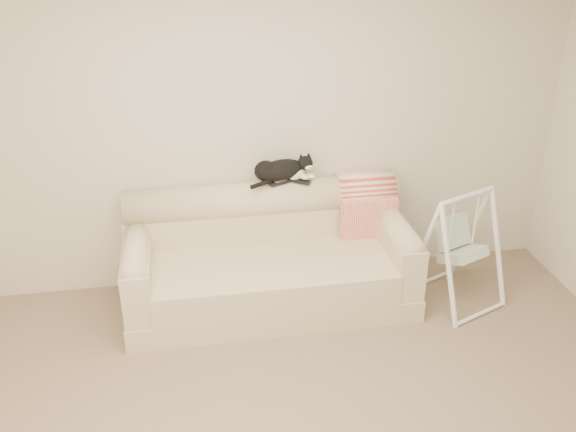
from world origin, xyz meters
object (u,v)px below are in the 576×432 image
object	(u,v)px
remote_a	(280,182)
baby_swing	(459,248)
tuxedo_cat	(282,170)
sofa	(269,260)
remote_b	(300,181)

from	to	relation	value
remote_a	baby_swing	distance (m)	1.47
tuxedo_cat	baby_swing	xyz separation A→B (m)	(1.30, -0.50, -0.54)
sofa	remote_b	world-z (taller)	remote_b
sofa	tuxedo_cat	size ratio (longest dim) A/B	4.13
remote_b	baby_swing	bearing A→B (deg)	-22.01
tuxedo_cat	baby_swing	size ratio (longest dim) A/B	0.57
sofa	remote_a	size ratio (longest dim) A/B	11.83
sofa	remote_a	world-z (taller)	remote_a
sofa	tuxedo_cat	bearing A→B (deg)	59.15
sofa	remote_a	distance (m)	0.61
sofa	baby_swing	bearing A→B (deg)	-10.19
sofa	remote_a	xyz separation A→B (m)	(0.13, 0.22, 0.56)
remote_b	tuxedo_cat	size ratio (longest dim) A/B	0.32
sofa	baby_swing	xyz separation A→B (m)	(1.45, -0.26, 0.11)
remote_b	tuxedo_cat	bearing A→B (deg)	168.12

